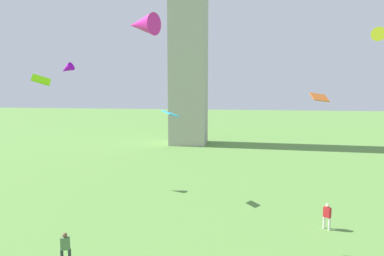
{
  "coord_description": "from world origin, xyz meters",
  "views": [
    {
      "loc": [
        0.51,
        -1.74,
        8.94
      ],
      "look_at": [
        -2.25,
        19.14,
        6.29
      ],
      "focal_mm": 33.18,
      "sensor_mm": 36.0,
      "label": 1
    }
  ],
  "objects_px": {
    "person_0": "(65,247)",
    "person_1": "(327,215)",
    "kite_flying_5": "(142,25)",
    "kite_flying_1": "(67,69)",
    "kite_flying_6": "(170,114)",
    "kite_flying_2": "(319,97)",
    "kite_flying_3": "(41,80)",
    "kite_flying_4": "(379,36)"
  },
  "relations": [
    {
      "from": "person_0",
      "to": "person_1",
      "type": "bearing_deg",
      "value": -174.45
    },
    {
      "from": "person_0",
      "to": "kite_flying_5",
      "type": "relative_size",
      "value": 0.81
    },
    {
      "from": "kite_flying_1",
      "to": "kite_flying_6",
      "type": "height_order",
      "value": "kite_flying_1"
    },
    {
      "from": "person_1",
      "to": "kite_flying_2",
      "type": "height_order",
      "value": "kite_flying_2"
    },
    {
      "from": "kite_flying_6",
      "to": "kite_flying_1",
      "type": "bearing_deg",
      "value": 34.91
    },
    {
      "from": "kite_flying_2",
      "to": "kite_flying_3",
      "type": "distance_m",
      "value": 23.49
    },
    {
      "from": "kite_flying_1",
      "to": "kite_flying_5",
      "type": "xyz_separation_m",
      "value": [
        9.41,
        -10.08,
        1.87
      ]
    },
    {
      "from": "kite_flying_3",
      "to": "kite_flying_5",
      "type": "xyz_separation_m",
      "value": [
        4.94,
        1.64,
        2.92
      ]
    },
    {
      "from": "person_1",
      "to": "kite_flying_4",
      "type": "distance_m",
      "value": 17.93
    },
    {
      "from": "kite_flying_1",
      "to": "kite_flying_6",
      "type": "bearing_deg",
      "value": 84.82
    },
    {
      "from": "person_0",
      "to": "person_1",
      "type": "distance_m",
      "value": 15.19
    },
    {
      "from": "person_1",
      "to": "kite_flying_2",
      "type": "xyz_separation_m",
      "value": [
        1.67,
        11.22,
        6.79
      ]
    },
    {
      "from": "kite_flying_3",
      "to": "kite_flying_4",
      "type": "xyz_separation_m",
      "value": [
        22.06,
        16.14,
        3.94
      ]
    },
    {
      "from": "person_1",
      "to": "kite_flying_1",
      "type": "relative_size",
      "value": 1.2
    },
    {
      "from": "kite_flying_2",
      "to": "kite_flying_6",
      "type": "distance_m",
      "value": 14.07
    },
    {
      "from": "person_0",
      "to": "kite_flying_6",
      "type": "height_order",
      "value": "kite_flying_6"
    },
    {
      "from": "person_0",
      "to": "kite_flying_1",
      "type": "distance_m",
      "value": 17.32
    },
    {
      "from": "kite_flying_6",
      "to": "kite_flying_2",
      "type": "bearing_deg",
      "value": -100.71
    },
    {
      "from": "person_1",
      "to": "kite_flying_3",
      "type": "height_order",
      "value": "kite_flying_3"
    },
    {
      "from": "kite_flying_1",
      "to": "kite_flying_3",
      "type": "height_order",
      "value": "kite_flying_1"
    },
    {
      "from": "person_1",
      "to": "kite_flying_4",
      "type": "relative_size",
      "value": 0.78
    },
    {
      "from": "kite_flying_1",
      "to": "person_1",
      "type": "bearing_deg",
      "value": 80.93
    },
    {
      "from": "kite_flying_2",
      "to": "kite_flying_1",
      "type": "bearing_deg",
      "value": -9.89
    },
    {
      "from": "kite_flying_3",
      "to": "kite_flying_5",
      "type": "relative_size",
      "value": 0.48
    },
    {
      "from": "person_0",
      "to": "kite_flying_2",
      "type": "xyz_separation_m",
      "value": [
        15.55,
        17.41,
        6.77
      ]
    },
    {
      "from": "kite_flying_4",
      "to": "kite_flying_5",
      "type": "relative_size",
      "value": 1.02
    },
    {
      "from": "kite_flying_5",
      "to": "kite_flying_6",
      "type": "relative_size",
      "value": 1.26
    },
    {
      "from": "kite_flying_2",
      "to": "kite_flying_4",
      "type": "xyz_separation_m",
      "value": [
        4.79,
        0.28,
        5.36
      ]
    },
    {
      "from": "person_0",
      "to": "kite_flying_5",
      "type": "bearing_deg",
      "value": -153.62
    },
    {
      "from": "person_1",
      "to": "kite_flying_4",
      "type": "xyz_separation_m",
      "value": [
        6.46,
        11.5,
        12.15
      ]
    },
    {
      "from": "person_1",
      "to": "kite_flying_2",
      "type": "relative_size",
      "value": 0.94
    },
    {
      "from": "kite_flying_6",
      "to": "kite_flying_5",
      "type": "bearing_deg",
      "value": 140.12
    },
    {
      "from": "kite_flying_2",
      "to": "kite_flying_4",
      "type": "relative_size",
      "value": 0.83
    },
    {
      "from": "kite_flying_6",
      "to": "person_1",
      "type": "bearing_deg",
      "value": -152.29
    },
    {
      "from": "kite_flying_4",
      "to": "kite_flying_6",
      "type": "xyz_separation_m",
      "value": [
        -17.08,
        -7.04,
        -6.39
      ]
    },
    {
      "from": "person_0",
      "to": "kite_flying_4",
      "type": "relative_size",
      "value": 0.8
    },
    {
      "from": "kite_flying_3",
      "to": "kite_flying_4",
      "type": "distance_m",
      "value": 27.62
    },
    {
      "from": "kite_flying_4",
      "to": "person_1",
      "type": "bearing_deg",
      "value": 81.86
    },
    {
      "from": "kite_flying_2",
      "to": "kite_flying_4",
      "type": "bearing_deg",
      "value": 162.65
    },
    {
      "from": "kite_flying_6",
      "to": "kite_flying_4",
      "type": "bearing_deg",
      "value": -107.13
    },
    {
      "from": "kite_flying_4",
      "to": "kite_flying_5",
      "type": "distance_m",
      "value": 22.46
    },
    {
      "from": "kite_flying_5",
      "to": "person_0",
      "type": "bearing_deg",
      "value": -20.52
    }
  ]
}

